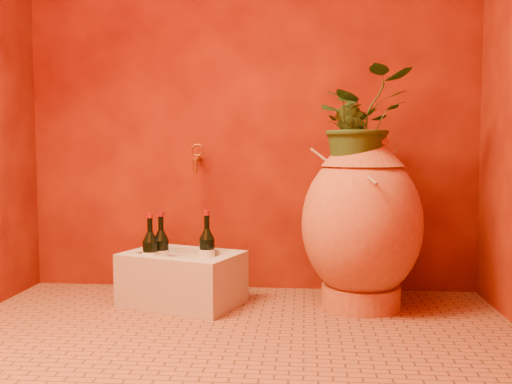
# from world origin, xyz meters

# --- Properties ---
(floor) EXTENTS (2.50, 2.50, 0.00)m
(floor) POSITION_xyz_m (0.00, 0.00, 0.00)
(floor) COLOR brown
(floor) RESTS_ON ground
(wall_back) EXTENTS (2.50, 0.02, 2.50)m
(wall_back) POSITION_xyz_m (0.00, 1.00, 1.25)
(wall_back) COLOR #520B04
(wall_back) RESTS_ON ground
(amphora) EXTENTS (0.63, 0.63, 0.85)m
(amphora) POSITION_xyz_m (0.59, 0.65, 0.42)
(amphora) COLOR #B56233
(amphora) RESTS_ON floor
(stone_basin) EXTENTS (0.66, 0.57, 0.27)m
(stone_basin) POSITION_xyz_m (-0.31, 0.62, 0.13)
(stone_basin) COLOR #B8AF99
(stone_basin) RESTS_ON floor
(wine_bottle_a) EXTENTS (0.08, 0.08, 0.33)m
(wine_bottle_a) POSITION_xyz_m (-0.42, 0.62, 0.26)
(wine_bottle_a) COLOR black
(wine_bottle_a) RESTS_ON stone_basin
(wine_bottle_b) EXTENTS (0.08, 0.08, 0.33)m
(wine_bottle_b) POSITION_xyz_m (-0.46, 0.57, 0.26)
(wine_bottle_b) COLOR black
(wine_bottle_b) RESTS_ON stone_basin
(wine_bottle_c) EXTENTS (0.08, 0.08, 0.33)m
(wine_bottle_c) POSITION_xyz_m (-0.19, 0.65, 0.26)
(wine_bottle_c) COLOR black
(wine_bottle_c) RESTS_ON stone_basin
(wall_tap) EXTENTS (0.07, 0.15, 0.16)m
(wall_tap) POSITION_xyz_m (-0.29, 0.92, 0.74)
(wall_tap) COLOR #976523
(wall_tap) RESTS_ON wall_back
(plant_main) EXTENTS (0.59, 0.56, 0.52)m
(plant_main) POSITION_xyz_m (0.57, 0.65, 0.92)
(plant_main) COLOR #244518
(plant_main) RESTS_ON amphora
(plant_side) EXTENTS (0.22, 0.23, 0.32)m
(plant_side) POSITION_xyz_m (0.52, 0.62, 0.84)
(plant_side) COLOR #244518
(plant_side) RESTS_ON amphora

